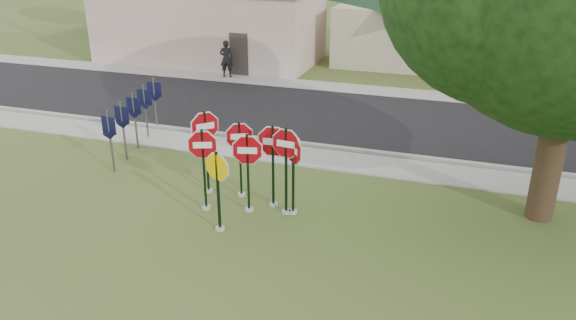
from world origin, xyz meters
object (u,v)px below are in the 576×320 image
(pedestrian, at_px, (226,59))
(stop_sign_yellow, at_px, (218,182))
(stop_sign_left, at_px, (203,159))
(stop_sign_center, at_px, (248,162))

(pedestrian, bearing_deg, stop_sign_yellow, 102.87)
(stop_sign_left, bearing_deg, stop_sign_center, 13.28)
(stop_sign_center, relative_size, pedestrian, 1.26)
(stop_sign_center, height_order, stop_sign_left, stop_sign_left)
(stop_sign_center, xyz_separation_m, stop_sign_left, (-1.15, -0.27, 0.06))
(stop_sign_yellow, bearing_deg, stop_sign_left, 132.08)
(stop_sign_yellow, distance_m, pedestrian, 15.54)
(stop_sign_center, xyz_separation_m, pedestrian, (-6.49, 13.06, -0.45))
(stop_sign_center, xyz_separation_m, stop_sign_yellow, (-0.31, -1.20, -0.09))
(stop_sign_center, bearing_deg, pedestrian, 116.43)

